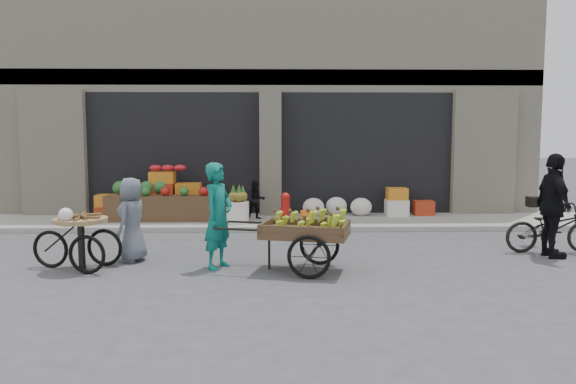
{
  "coord_description": "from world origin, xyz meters",
  "views": [
    {
      "loc": [
        0.12,
        -9.23,
        2.19
      ],
      "look_at": [
        0.35,
        1.1,
        1.1
      ],
      "focal_mm": 35.0,
      "sensor_mm": 36.0,
      "label": 1
    }
  ],
  "objects_px": {
    "pineapple_bin": "(238,212)",
    "vendor_woman": "(218,216)",
    "seated_person": "(256,200)",
    "banana_cart": "(302,228)",
    "vendor_grey": "(132,220)",
    "fire_hydrant": "(285,207)",
    "cyclist": "(553,206)",
    "bicycle": "(552,228)",
    "tricycle_cart": "(81,235)",
    "orange_bucket": "(307,217)"
  },
  "relations": [
    {
      "from": "vendor_woman",
      "to": "fire_hydrant",
      "type": "bearing_deg",
      "value": 9.06
    },
    {
      "from": "banana_cart",
      "to": "cyclist",
      "type": "distance_m",
      "value": 4.54
    },
    {
      "from": "tricycle_cart",
      "to": "cyclist",
      "type": "xyz_separation_m",
      "value": [
        8.0,
        0.69,
        0.35
      ]
    },
    {
      "from": "seated_person",
      "to": "vendor_woman",
      "type": "bearing_deg",
      "value": -105.84
    },
    {
      "from": "pineapple_bin",
      "to": "vendor_woman",
      "type": "bearing_deg",
      "value": -90.81
    },
    {
      "from": "banana_cart",
      "to": "vendor_grey",
      "type": "xyz_separation_m",
      "value": [
        -2.87,
        0.75,
        0.03
      ]
    },
    {
      "from": "vendor_woman",
      "to": "cyclist",
      "type": "xyz_separation_m",
      "value": [
        5.8,
        0.65,
        0.06
      ]
    },
    {
      "from": "vendor_woman",
      "to": "tricycle_cart",
      "type": "distance_m",
      "value": 2.22
    },
    {
      "from": "vendor_woman",
      "to": "pineapple_bin",
      "type": "bearing_deg",
      "value": 25.18
    },
    {
      "from": "fire_hydrant",
      "to": "vendor_grey",
      "type": "bearing_deg",
      "value": -129.26
    },
    {
      "from": "fire_hydrant",
      "to": "banana_cart",
      "type": "distance_m",
      "value": 4.04
    },
    {
      "from": "bicycle",
      "to": "vendor_grey",
      "type": "bearing_deg",
      "value": 94.45
    },
    {
      "from": "fire_hydrant",
      "to": "cyclist",
      "type": "height_order",
      "value": "cyclist"
    },
    {
      "from": "fire_hydrant",
      "to": "cyclist",
      "type": "relative_size",
      "value": 0.39
    },
    {
      "from": "cyclist",
      "to": "vendor_woman",
      "type": "bearing_deg",
      "value": 96.81
    },
    {
      "from": "seated_person",
      "to": "vendor_grey",
      "type": "bearing_deg",
      "value": -126.73
    },
    {
      "from": "vendor_grey",
      "to": "cyclist",
      "type": "distance_m",
      "value": 7.33
    },
    {
      "from": "fire_hydrant",
      "to": "cyclist",
      "type": "bearing_deg",
      "value": -34.12
    },
    {
      "from": "cyclist",
      "to": "vendor_grey",
      "type": "bearing_deg",
      "value": 91.44
    },
    {
      "from": "vendor_grey",
      "to": "bicycle",
      "type": "bearing_deg",
      "value": 108.34
    },
    {
      "from": "tricycle_cart",
      "to": "vendor_grey",
      "type": "bearing_deg",
      "value": 50.58
    },
    {
      "from": "fire_hydrant",
      "to": "tricycle_cart",
      "type": "relative_size",
      "value": 0.49
    },
    {
      "from": "vendor_woman",
      "to": "vendor_grey",
      "type": "bearing_deg",
      "value": 97.15
    },
    {
      "from": "banana_cart",
      "to": "fire_hydrant",
      "type": "bearing_deg",
      "value": 106.73
    },
    {
      "from": "vendor_grey",
      "to": "tricycle_cart",
      "type": "bearing_deg",
      "value": -36.21
    },
    {
      "from": "seated_person",
      "to": "tricycle_cart",
      "type": "height_order",
      "value": "seated_person"
    },
    {
      "from": "vendor_grey",
      "to": "pineapple_bin",
      "type": "bearing_deg",
      "value": 168.96
    },
    {
      "from": "fire_hydrant",
      "to": "cyclist",
      "type": "distance_m",
      "value": 5.63
    },
    {
      "from": "pineapple_bin",
      "to": "vendor_woman",
      "type": "xyz_separation_m",
      "value": [
        -0.05,
        -3.84,
        0.49
      ]
    },
    {
      "from": "pineapple_bin",
      "to": "banana_cart",
      "type": "height_order",
      "value": "banana_cart"
    },
    {
      "from": "fire_hydrant",
      "to": "vendor_grey",
      "type": "distance_m",
      "value": 4.23
    },
    {
      "from": "seated_person",
      "to": "vendor_grey",
      "type": "height_order",
      "value": "vendor_grey"
    },
    {
      "from": "banana_cart",
      "to": "cyclist",
      "type": "bearing_deg",
      "value": 25.18
    },
    {
      "from": "seated_person",
      "to": "pineapple_bin",
      "type": "bearing_deg",
      "value": -133.69
    },
    {
      "from": "pineapple_bin",
      "to": "banana_cart",
      "type": "distance_m",
      "value": 4.29
    },
    {
      "from": "banana_cart",
      "to": "tricycle_cart",
      "type": "bearing_deg",
      "value": -169.1
    },
    {
      "from": "vendor_grey",
      "to": "cyclist",
      "type": "bearing_deg",
      "value": 105.33
    },
    {
      "from": "fire_hydrant",
      "to": "vendor_woman",
      "type": "bearing_deg",
      "value": -106.93
    },
    {
      "from": "pineapple_bin",
      "to": "seated_person",
      "type": "xyz_separation_m",
      "value": [
        0.4,
        0.6,
        0.21
      ]
    },
    {
      "from": "fire_hydrant",
      "to": "banana_cart",
      "type": "relative_size",
      "value": 0.29
    },
    {
      "from": "vendor_woman",
      "to": "vendor_grey",
      "type": "xyz_separation_m",
      "value": [
        -1.52,
        0.52,
        -0.14
      ]
    },
    {
      "from": "banana_cart",
      "to": "vendor_grey",
      "type": "relative_size",
      "value": 1.69
    },
    {
      "from": "seated_person",
      "to": "vendor_grey",
      "type": "xyz_separation_m",
      "value": [
        -1.98,
        -3.92,
        0.13
      ]
    },
    {
      "from": "pineapple_bin",
      "to": "fire_hydrant",
      "type": "xyz_separation_m",
      "value": [
        1.1,
        -0.05,
        0.13
      ]
    },
    {
      "from": "pineapple_bin",
      "to": "bicycle",
      "type": "bearing_deg",
      "value": -25.2
    },
    {
      "from": "banana_cart",
      "to": "cyclist",
      "type": "height_order",
      "value": "cyclist"
    },
    {
      "from": "fire_hydrant",
      "to": "tricycle_cart",
      "type": "distance_m",
      "value": 5.1
    },
    {
      "from": "tricycle_cart",
      "to": "bicycle",
      "type": "distance_m",
      "value": 8.28
    },
    {
      "from": "pineapple_bin",
      "to": "banana_cart",
      "type": "bearing_deg",
      "value": -72.42
    },
    {
      "from": "orange_bucket",
      "to": "pineapple_bin",
      "type": "bearing_deg",
      "value": 176.42
    }
  ]
}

